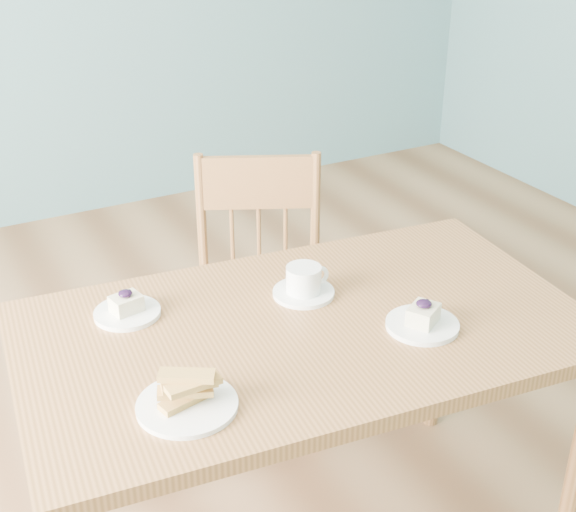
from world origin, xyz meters
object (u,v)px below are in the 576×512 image
Objects in this scene: dining_table at (304,349)px; cheesecake_plate_far at (127,309)px; coffee_cup at (304,283)px; dining_chair at (260,296)px; cheesecake_plate_near at (423,321)px; biscotti_plate at (187,397)px.

cheesecake_plate_far is at bearing 151.81° from dining_table.
dining_table is at bearing -116.01° from coffee_cup.
coffee_cup is at bearing -76.75° from dining_chair.
coffee_cup is (-0.17, 0.26, 0.01)m from cheesecake_plate_near.
dining_chair is 0.95m from biscotti_plate.
dining_table is 8.15× the size of cheesecake_plate_near.
dining_table is at bearing 24.48° from biscotti_plate.
biscotti_plate is at bearing -90.92° from cheesecake_plate_far.
dining_chair is at bearing 80.56° from coffee_cup.
dining_table is at bearing -33.75° from cheesecake_plate_far.
dining_table is at bearing 149.02° from cheesecake_plate_near.
biscotti_plate is at bearing -149.96° from dining_table.
coffee_cup is (-0.10, -0.45, 0.29)m from dining_chair.
dining_table is 0.17m from coffee_cup.
dining_chair is 0.55m from coffee_cup.
biscotti_plate reaches higher than dining_table.
dining_chair is 5.51× the size of cheesecake_plate_far.
biscotti_plate is at bearing -99.88° from dining_chair.
dining_table is 1.59× the size of dining_chair.
cheesecake_plate_near is (0.24, -0.14, 0.09)m from dining_table.
cheesecake_plate_far is at bearing -121.21° from dining_chair.
coffee_cup is at bearing 122.41° from cheesecake_plate_near.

